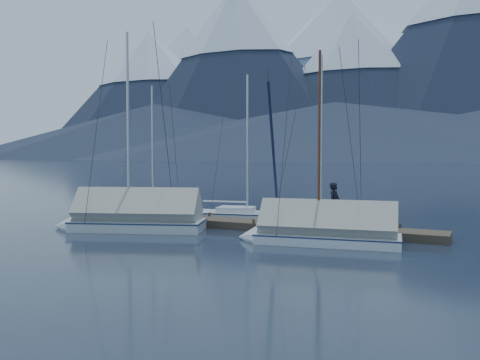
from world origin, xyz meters
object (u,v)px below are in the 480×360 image
sailboat_open_right (330,221)px  person (334,204)px  sailboat_open_mid (256,217)px  sailboat_open_left (160,211)px  sailboat_covered_far (126,220)px  sailboat_covered_near (315,233)px

sailboat_open_right → person: bearing=-70.2°
sailboat_open_mid → sailboat_open_left: bearing=176.9°
sailboat_open_right → sailboat_covered_far: bearing=-143.0°
sailboat_open_left → sailboat_open_right: (9.95, -0.20, 0.02)m
sailboat_open_right → sailboat_covered_near: size_ratio=1.11×
sailboat_open_right → person: (0.94, -2.60, 1.10)m
sailboat_open_mid → person: 5.50m
sailboat_covered_near → sailboat_covered_far: size_ratio=0.84×
sailboat_open_mid → sailboat_covered_far: 6.80m
sailboat_open_right → sailboat_covered_far: size_ratio=0.93×
sailboat_covered_near → person: sailboat_covered_near is taller
sailboat_open_left → sailboat_open_right: bearing=-1.1°
sailboat_open_mid → sailboat_open_right: size_ratio=0.91×
sailboat_open_right → person: size_ratio=4.86×
sailboat_covered_near → person: (0.01, 2.70, 0.86)m
sailboat_open_left → sailboat_open_mid: bearing=-3.1°
sailboat_open_left → sailboat_open_mid: size_ratio=0.97×
sailboat_open_mid → person: size_ratio=4.43×
sailboat_open_left → sailboat_open_mid: 6.11m
sailboat_open_mid → sailboat_covered_far: size_ratio=0.85×
sailboat_open_mid → person: sailboat_open_mid is taller
sailboat_open_mid → sailboat_covered_far: sailboat_covered_far is taller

